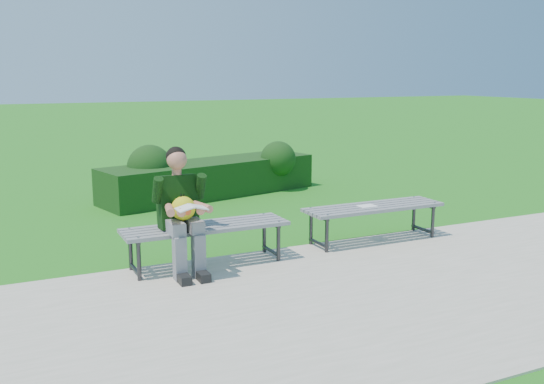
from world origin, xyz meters
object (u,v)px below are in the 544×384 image
at_px(bench_left, 206,230).
at_px(paper_sheet, 367,206).
at_px(hedge, 209,175).
at_px(seated_boy, 181,207).
at_px(bench_right, 374,210).

height_order(bench_left, paper_sheet, bench_left).
height_order(hedge, seated_boy, seated_boy).
bearing_deg(hedge, paper_sheet, -78.22).
relative_size(bench_left, paper_sheet, 8.12).
height_order(bench_left, seated_boy, seated_boy).
distance_m(seated_boy, paper_sheet, 2.43).
bearing_deg(bench_right, bench_left, -178.68).
xyz_separation_m(hedge, seated_boy, (-1.65, -3.82, 0.35)).
relative_size(bench_right, seated_boy, 1.37).
xyz_separation_m(hedge, bench_left, (-1.35, -3.72, 0.05)).
distance_m(hedge, paper_sheet, 3.75).
distance_m(hedge, bench_right, 3.77).
relative_size(seated_boy, paper_sheet, 5.94).
distance_m(bench_right, seated_boy, 2.53).
xyz_separation_m(bench_right, seated_boy, (-2.51, -0.15, 0.30)).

